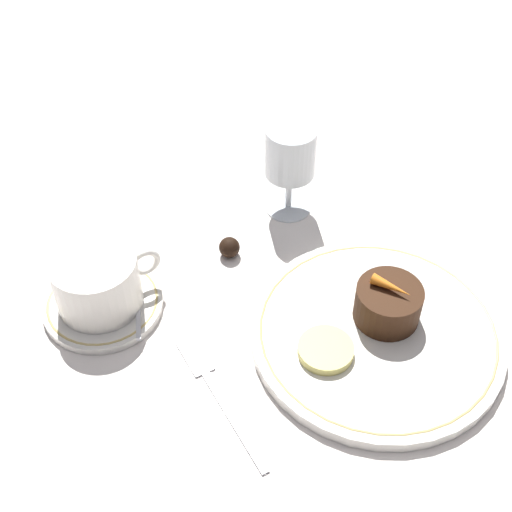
# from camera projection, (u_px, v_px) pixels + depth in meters

# --- Properties ---
(ground_plane) EXTENTS (3.00, 3.00, 0.00)m
(ground_plane) POSITION_uv_depth(u_px,v_px,m) (358.00, 335.00, 0.76)
(ground_plane) COLOR white
(dinner_plate) EXTENTS (0.27, 0.27, 0.01)m
(dinner_plate) POSITION_uv_depth(u_px,v_px,m) (377.00, 334.00, 0.75)
(dinner_plate) COLOR white
(dinner_plate) RESTS_ON ground_plane
(saucer) EXTENTS (0.13, 0.13, 0.01)m
(saucer) POSITION_uv_depth(u_px,v_px,m) (103.00, 304.00, 0.78)
(saucer) COLOR white
(saucer) RESTS_ON ground_plane
(coffee_cup) EXTENTS (0.12, 0.09, 0.06)m
(coffee_cup) POSITION_uv_depth(u_px,v_px,m) (97.00, 280.00, 0.76)
(coffee_cup) COLOR white
(coffee_cup) RESTS_ON saucer
(spoon) EXTENTS (0.05, 0.11, 0.00)m
(spoon) POSITION_uv_depth(u_px,v_px,m) (138.00, 289.00, 0.79)
(spoon) COLOR silver
(spoon) RESTS_ON saucer
(wine_glass) EXTENTS (0.06, 0.06, 0.12)m
(wine_glass) POSITION_uv_depth(u_px,v_px,m) (290.00, 157.00, 0.84)
(wine_glass) COLOR silver
(wine_glass) RESTS_ON ground_plane
(fork) EXTENTS (0.02, 0.18, 0.01)m
(fork) POSITION_uv_depth(u_px,v_px,m) (213.00, 385.00, 0.71)
(fork) COLOR silver
(fork) RESTS_ON ground_plane
(dessert_cake) EXTENTS (0.07, 0.07, 0.04)m
(dessert_cake) POSITION_uv_depth(u_px,v_px,m) (387.00, 303.00, 0.75)
(dessert_cake) COLOR #381E0F
(dessert_cake) RESTS_ON dinner_plate
(carrot_garnish) EXTENTS (0.03, 0.04, 0.01)m
(carrot_garnish) POSITION_uv_depth(u_px,v_px,m) (391.00, 286.00, 0.73)
(carrot_garnish) COLOR orange
(carrot_garnish) RESTS_ON dessert_cake
(pineapple_slice) EXTENTS (0.06, 0.06, 0.01)m
(pineapple_slice) POSITION_uv_depth(u_px,v_px,m) (326.00, 350.00, 0.72)
(pineapple_slice) COLOR #EFE075
(pineapple_slice) RESTS_ON dinner_plate
(chocolate_truffle) EXTENTS (0.02, 0.02, 0.02)m
(chocolate_truffle) POSITION_uv_depth(u_px,v_px,m) (229.00, 247.00, 0.83)
(chocolate_truffle) COLOR black
(chocolate_truffle) RESTS_ON ground_plane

